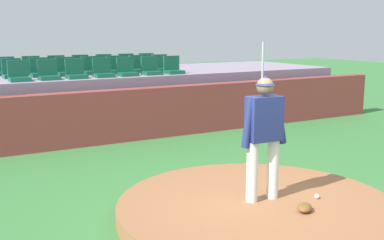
# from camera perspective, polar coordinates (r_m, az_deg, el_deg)

# --- Properties ---
(ground_plane) EXTENTS (60.00, 60.00, 0.00)m
(ground_plane) POSITION_cam_1_polar(r_m,az_deg,el_deg) (7.22, 7.75, -11.34)
(ground_plane) COLOR #3A7A3A
(pitchers_mound) EXTENTS (4.11, 4.11, 0.22)m
(pitchers_mound) POSITION_cam_1_polar(r_m,az_deg,el_deg) (7.18, 7.77, -10.51)
(pitchers_mound) COLOR #99613D
(pitchers_mound) RESTS_ON ground_plane
(pitcher) EXTENTS (0.77, 0.30, 1.84)m
(pitcher) POSITION_cam_1_polar(r_m,az_deg,el_deg) (6.97, 8.56, -1.06)
(pitcher) COLOR white
(pitcher) RESTS_ON pitchers_mound
(baseball) EXTENTS (0.07, 0.07, 0.07)m
(baseball) POSITION_cam_1_polar(r_m,az_deg,el_deg) (7.43, 14.66, -8.80)
(baseball) COLOR white
(baseball) RESTS_ON pitchers_mound
(fielding_glove) EXTENTS (0.36, 0.35, 0.11)m
(fielding_glove) POSITION_cam_1_polar(r_m,az_deg,el_deg) (6.89, 13.27, -10.13)
(fielding_glove) COLOR brown
(fielding_glove) RESTS_ON pitchers_mound
(brick_barrier) EXTENTS (16.68, 0.40, 1.28)m
(brick_barrier) POSITION_cam_1_polar(r_m,az_deg,el_deg) (11.81, -8.64, 0.53)
(brick_barrier) COLOR brown
(brick_barrier) RESTS_ON ground_plane
(fence_post_right) EXTENTS (0.06, 0.06, 1.09)m
(fence_post_right) POSITION_cam_1_polar(r_m,az_deg,el_deg) (13.79, 8.44, 6.94)
(fence_post_right) COLOR silver
(fence_post_right) RESTS_ON brick_barrier
(bleacher_platform) EXTENTS (15.41, 3.89, 1.48)m
(bleacher_platform) POSITION_cam_1_polar(r_m,az_deg,el_deg) (14.26, -12.40, 2.54)
(bleacher_platform) COLOR #9B859D
(bleacher_platform) RESTS_ON ground_plane
(stadium_chair_0) EXTENTS (0.48, 0.44, 0.50)m
(stadium_chair_0) POSITION_cam_1_polar(r_m,az_deg,el_deg) (12.30, -19.94, 5.10)
(stadium_chair_0) COLOR #145640
(stadium_chair_0) RESTS_ON bleacher_platform
(stadium_chair_1) EXTENTS (0.48, 0.44, 0.50)m
(stadium_chair_1) POSITION_cam_1_polar(r_m,az_deg,el_deg) (12.46, -16.75, 5.35)
(stadium_chair_1) COLOR #145640
(stadium_chair_1) RESTS_ON bleacher_platform
(stadium_chair_2) EXTENTS (0.48, 0.44, 0.50)m
(stadium_chair_2) POSITION_cam_1_polar(r_m,az_deg,el_deg) (12.60, -13.69, 5.55)
(stadium_chair_2) COLOR #145640
(stadium_chair_2) RESTS_ON bleacher_platform
(stadium_chair_3) EXTENTS (0.48, 0.44, 0.50)m
(stadium_chair_3) POSITION_cam_1_polar(r_m,az_deg,el_deg) (12.81, -10.58, 5.75)
(stadium_chair_3) COLOR #145640
(stadium_chair_3) RESTS_ON bleacher_platform
(stadium_chair_4) EXTENTS (0.48, 0.44, 0.50)m
(stadium_chair_4) POSITION_cam_1_polar(r_m,az_deg,el_deg) (13.05, -7.80, 5.92)
(stadium_chair_4) COLOR #145640
(stadium_chair_4) RESTS_ON bleacher_platform
(stadium_chair_5) EXTENTS (0.48, 0.44, 0.50)m
(stadium_chair_5) POSITION_cam_1_polar(r_m,az_deg,el_deg) (13.36, -4.95, 6.09)
(stadium_chair_5) COLOR #145640
(stadium_chair_5) RESTS_ON bleacher_platform
(stadium_chair_6) EXTENTS (0.48, 0.44, 0.50)m
(stadium_chair_6) POSITION_cam_1_polar(r_m,az_deg,el_deg) (13.60, -2.28, 6.20)
(stadium_chair_6) COLOR #145640
(stadium_chair_6) RESTS_ON bleacher_platform
(stadium_chair_7) EXTENTS (0.48, 0.44, 0.50)m
(stadium_chair_7) POSITION_cam_1_polar(r_m,az_deg,el_deg) (13.21, -20.63, 5.40)
(stadium_chair_7) COLOR #145640
(stadium_chair_7) RESTS_ON bleacher_platform
(stadium_chair_8) EXTENTS (0.48, 0.44, 0.50)m
(stadium_chair_8) POSITION_cam_1_polar(r_m,az_deg,el_deg) (13.34, -17.69, 5.62)
(stadium_chair_8) COLOR #145640
(stadium_chair_8) RESTS_ON bleacher_platform
(stadium_chair_9) EXTENTS (0.48, 0.44, 0.50)m
(stadium_chair_9) POSITION_cam_1_polar(r_m,az_deg,el_deg) (13.46, -14.81, 5.81)
(stadium_chair_9) COLOR #145640
(stadium_chair_9) RESTS_ON bleacher_platform
(stadium_chair_10) EXTENTS (0.48, 0.44, 0.50)m
(stadium_chair_10) POSITION_cam_1_polar(r_m,az_deg,el_deg) (13.69, -11.94, 6.01)
(stadium_chair_10) COLOR #145640
(stadium_chair_10) RESTS_ON bleacher_platform
(stadium_chair_11) EXTENTS (0.48, 0.44, 0.50)m
(stadium_chair_11) POSITION_cam_1_polar(r_m,az_deg,el_deg) (13.88, -9.14, 6.16)
(stadium_chair_11) COLOR #145640
(stadium_chair_11) RESTS_ON bleacher_platform
(stadium_chair_12) EXTENTS (0.48, 0.44, 0.50)m
(stadium_chair_12) POSITION_cam_1_polar(r_m,az_deg,el_deg) (14.14, -6.45, 6.31)
(stadium_chair_12) COLOR #145640
(stadium_chair_12) RESTS_ON bleacher_platform
(stadium_chair_13) EXTENTS (0.48, 0.44, 0.50)m
(stadium_chair_13) POSITION_cam_1_polar(r_m,az_deg,el_deg) (14.43, -3.75, 6.44)
(stadium_chair_13) COLOR #145640
(stadium_chair_13) RESTS_ON bleacher_platform
(stadium_chair_14) EXTENTS (0.48, 0.44, 0.50)m
(stadium_chair_14) POSITION_cam_1_polar(r_m,az_deg,el_deg) (14.09, -21.28, 5.64)
(stadium_chair_14) COLOR #145640
(stadium_chair_14) RESTS_ON bleacher_platform
(stadium_chair_15) EXTENTS (0.48, 0.44, 0.50)m
(stadium_chair_15) POSITION_cam_1_polar(r_m,az_deg,el_deg) (14.21, -18.55, 5.85)
(stadium_chair_15) COLOR #145640
(stadium_chair_15) RESTS_ON bleacher_platform
(stadium_chair_16) EXTENTS (0.48, 0.44, 0.50)m
(stadium_chair_16) POSITION_cam_1_polar(r_m,az_deg,el_deg) (14.36, -15.77, 6.04)
(stadium_chair_16) COLOR #145640
(stadium_chair_16) RESTS_ON bleacher_platform
(stadium_chair_17) EXTENTS (0.48, 0.44, 0.50)m
(stadium_chair_17) POSITION_cam_1_polar(r_m,az_deg,el_deg) (14.54, -13.05, 6.22)
(stadium_chair_17) COLOR #145640
(stadium_chair_17) RESTS_ON bleacher_platform
(stadium_chair_18) EXTENTS (0.48, 0.44, 0.50)m
(stadium_chair_18) POSITION_cam_1_polar(r_m,az_deg,el_deg) (14.74, -10.35, 6.38)
(stadium_chair_18) COLOR #145640
(stadium_chair_18) RESTS_ON bleacher_platform
(stadium_chair_19) EXTENTS (0.48, 0.44, 0.50)m
(stadium_chair_19) POSITION_cam_1_polar(r_m,az_deg,el_deg) (14.99, -7.74, 6.52)
(stadium_chair_19) COLOR #145640
(stadium_chair_19) RESTS_ON bleacher_platform
(stadium_chair_20) EXTENTS (0.48, 0.44, 0.50)m
(stadium_chair_20) POSITION_cam_1_polar(r_m,az_deg,el_deg) (15.23, -5.34, 6.64)
(stadium_chair_20) COLOR #145640
(stadium_chair_20) RESTS_ON bleacher_platform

